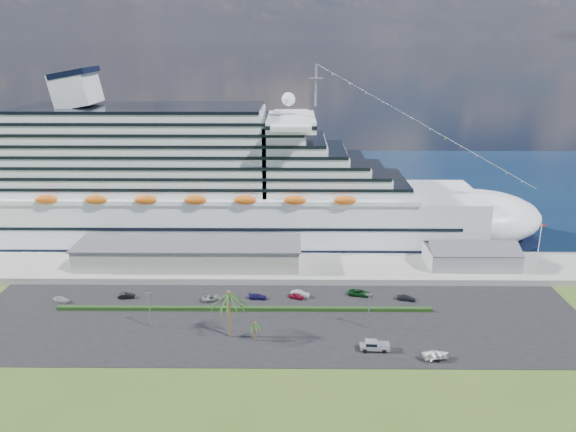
{
  "coord_description": "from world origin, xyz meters",
  "views": [
    {
      "loc": [
        3.34,
        -102.5,
        61.55
      ],
      "look_at": [
        2.17,
        30.0,
        18.99
      ],
      "focal_mm": 35.0,
      "sensor_mm": 36.0,
      "label": 1
    }
  ],
  "objects_px": {
    "cruise_ship": "(212,189)",
    "parked_car_3": "(258,297)",
    "boat_trailer": "(436,355)",
    "pickup_truck": "(374,345)"
  },
  "relations": [
    {
      "from": "cruise_ship",
      "to": "boat_trailer",
      "type": "xyz_separation_m",
      "value": [
        53.34,
        -68.69,
        -15.4
      ]
    },
    {
      "from": "pickup_truck",
      "to": "parked_car_3",
      "type": "bearing_deg",
      "value": 137.21
    },
    {
      "from": "boat_trailer",
      "to": "pickup_truck",
      "type": "bearing_deg",
      "value": 163.92
    },
    {
      "from": "cruise_ship",
      "to": "pickup_truck",
      "type": "height_order",
      "value": "cruise_ship"
    },
    {
      "from": "parked_car_3",
      "to": "boat_trailer",
      "type": "bearing_deg",
      "value": -122.76
    },
    {
      "from": "cruise_ship",
      "to": "parked_car_3",
      "type": "relative_size",
      "value": 43.42
    },
    {
      "from": "parked_car_3",
      "to": "pickup_truck",
      "type": "bearing_deg",
      "value": -129.64
    },
    {
      "from": "parked_car_3",
      "to": "pickup_truck",
      "type": "xyz_separation_m",
      "value": [
        25.32,
        -23.44,
        0.54
      ]
    },
    {
      "from": "parked_car_3",
      "to": "cruise_ship",
      "type": "bearing_deg",
      "value": 24.43
    },
    {
      "from": "cruise_ship",
      "to": "parked_car_3",
      "type": "height_order",
      "value": "cruise_ship"
    }
  ]
}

